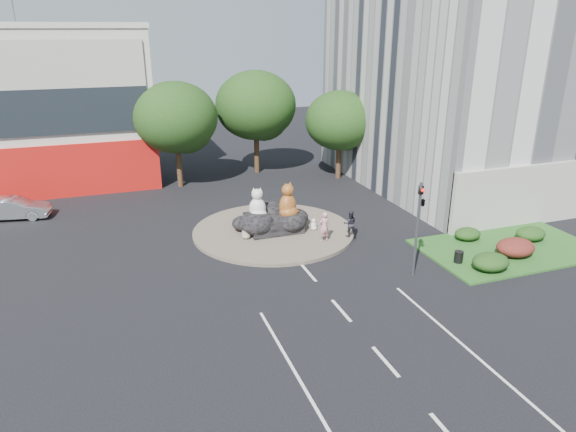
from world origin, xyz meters
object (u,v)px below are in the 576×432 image
(parked_car, at_px, (15,208))
(kitten_calico, at_px, (246,231))
(pedestrian_dark, at_px, (350,224))
(litter_bin, at_px, (459,257))
(cat_tabby, at_px, (288,200))
(kitten_white, at_px, (313,224))
(cat_white, at_px, (257,203))
(pedestrian_pink, at_px, (324,227))

(parked_car, bearing_deg, kitten_calico, -112.92)
(pedestrian_dark, height_order, litter_bin, pedestrian_dark)
(pedestrian_dark, bearing_deg, litter_bin, 144.26)
(parked_car, xyz_separation_m, litter_bin, (23.52, -15.76, -0.29))
(cat_tabby, height_order, pedestrian_dark, cat_tabby)
(pedestrian_dark, bearing_deg, kitten_calico, -0.24)
(kitten_white, bearing_deg, cat_tabby, 135.69)
(litter_bin, bearing_deg, cat_white, 140.08)
(pedestrian_pink, height_order, pedestrian_dark, pedestrian_pink)
(cat_white, bearing_deg, cat_tabby, 4.37)
(pedestrian_pink, distance_m, litter_bin, 7.63)
(pedestrian_dark, relative_size, litter_bin, 2.56)
(pedestrian_pink, bearing_deg, cat_tabby, -64.49)
(kitten_white, distance_m, pedestrian_pink, 1.94)
(cat_white, distance_m, cat_tabby, 1.86)
(kitten_calico, relative_size, parked_car, 0.22)
(cat_white, height_order, kitten_calico, cat_white)
(kitten_calico, distance_m, pedestrian_pink, 4.67)
(cat_tabby, bearing_deg, parked_car, 123.15)
(pedestrian_dark, xyz_separation_m, litter_bin, (4.02, -5.12, -0.58))
(cat_white, distance_m, kitten_white, 3.78)
(kitten_calico, relative_size, litter_bin, 1.50)
(cat_tabby, distance_m, pedestrian_pink, 2.92)
(parked_car, bearing_deg, pedestrian_dark, -108.23)
(cat_tabby, relative_size, kitten_calico, 2.32)
(parked_car, bearing_deg, cat_white, -109.10)
(cat_white, xyz_separation_m, pedestrian_dark, (5.04, -2.46, -1.08))
(kitten_calico, height_order, pedestrian_pink, pedestrian_pink)
(cat_white, bearing_deg, pedestrian_dark, -10.77)
(parked_car, height_order, litter_bin, parked_car)
(kitten_calico, height_order, kitten_white, kitten_calico)
(kitten_white, bearing_deg, cat_white, 137.41)
(pedestrian_dark, distance_m, litter_bin, 6.53)
(cat_tabby, xyz_separation_m, parked_car, (-16.29, 8.53, -1.49))
(pedestrian_pink, bearing_deg, kitten_calico, -31.77)
(kitten_calico, relative_size, pedestrian_pink, 0.53)
(kitten_calico, bearing_deg, cat_tabby, 29.90)
(cat_tabby, distance_m, litter_bin, 10.37)
(kitten_calico, distance_m, kitten_white, 4.33)
(pedestrian_dark, bearing_deg, cat_white, -9.89)
(cat_tabby, relative_size, kitten_white, 2.95)
(cat_tabby, relative_size, pedestrian_pink, 1.24)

